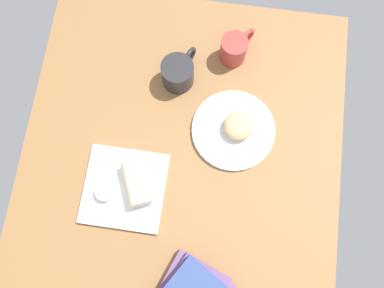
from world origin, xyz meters
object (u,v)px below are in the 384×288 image
at_px(sauce_cup, 105,191).
at_px(coffee_mug, 178,73).
at_px(scone_pastry, 239,126).
at_px(breakfast_wrap, 137,183).
at_px(second_mug, 235,48).
at_px(square_plate, 125,188).
at_px(round_plate, 233,130).

distance_m(sauce_cup, coffee_mug, 0.39).
bearing_deg(sauce_cup, scone_pastry, -55.80).
xyz_separation_m(scone_pastry, sauce_cup, (-0.23, 0.34, -0.01)).
relative_size(breakfast_wrap, second_mug, 1.08).
relative_size(scone_pastry, coffee_mug, 0.64).
distance_m(square_plate, coffee_mug, 0.36).
xyz_separation_m(scone_pastry, second_mug, (0.23, 0.04, 0.01)).
height_order(round_plate, second_mug, second_mug).
height_order(scone_pastry, coffee_mug, coffee_mug).
bearing_deg(square_plate, breakfast_wrap, -68.88).
height_order(sauce_cup, breakfast_wrap, breakfast_wrap).
relative_size(scone_pastry, breakfast_wrap, 0.72).
xyz_separation_m(square_plate, sauce_cup, (-0.02, 0.05, 0.02)).
bearing_deg(sauce_cup, breakfast_wrap, -68.88).
relative_size(square_plate, coffee_mug, 1.64).
distance_m(scone_pastry, coffee_mug, 0.23).
relative_size(square_plate, sauce_cup, 4.13).
height_order(scone_pastry, breakfast_wrap, breakfast_wrap).
bearing_deg(square_plate, second_mug, -29.79).
xyz_separation_m(scone_pastry, breakfast_wrap, (-0.20, 0.25, 0.01)).
height_order(breakfast_wrap, second_mug, second_mug).
height_order(coffee_mug, second_mug, second_mug).
bearing_deg(coffee_mug, second_mug, -57.48).
bearing_deg(scone_pastry, round_plate, 110.04).
height_order(round_plate, sauce_cup, sauce_cup).
bearing_deg(coffee_mug, round_plate, -127.98).
height_order(scone_pastry, square_plate, scone_pastry).
distance_m(breakfast_wrap, second_mug, 0.48).
height_order(scone_pastry, sauce_cup, scone_pastry).
distance_m(scone_pastry, second_mug, 0.23).
relative_size(coffee_mug, second_mug, 1.21).
bearing_deg(scone_pastry, second_mug, 9.21).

